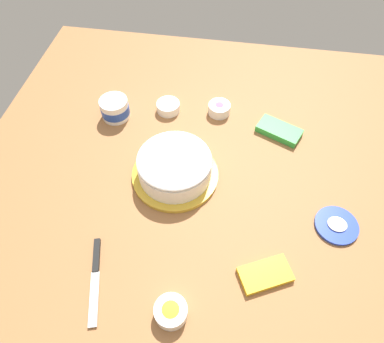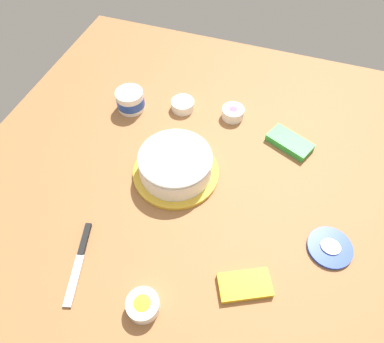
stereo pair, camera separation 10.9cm
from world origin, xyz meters
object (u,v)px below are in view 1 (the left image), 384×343
(candy_box_upper, at_px, (279,131))
(candy_box_lower, at_px, (265,274))
(sprinkle_bowl_pink, at_px, (219,108))
(spreading_knife, at_px, (96,272))
(sprinkle_bowl_blue, at_px, (168,107))
(sprinkle_bowl_yellow, at_px, (171,311))
(frosting_tub_lid, at_px, (337,225))
(frosting_tub, at_px, (115,108))
(frosted_cake, at_px, (175,166))

(candy_box_upper, bearing_deg, candy_box_lower, 110.75)
(sprinkle_bowl_pink, distance_m, candy_box_lower, 0.63)
(sprinkle_bowl_pink, relative_size, candy_box_lower, 0.59)
(spreading_knife, relative_size, sprinkle_bowl_blue, 2.71)
(sprinkle_bowl_yellow, bearing_deg, spreading_knife, -17.79)
(sprinkle_bowl_yellow, bearing_deg, frosting_tub_lid, -143.69)
(spreading_knife, height_order, sprinkle_bowl_yellow, sprinkle_bowl_yellow)
(spreading_knife, xyz_separation_m, sprinkle_bowl_pink, (-0.26, -0.66, 0.02))
(frosting_tub, bearing_deg, candy_box_upper, -179.17)
(frosted_cake, height_order, spreading_knife, frosted_cake)
(sprinkle_bowl_yellow, xyz_separation_m, candy_box_lower, (-0.23, -0.14, -0.01))
(sprinkle_bowl_blue, xyz_separation_m, candy_box_upper, (-0.41, 0.05, -0.01))
(candy_box_upper, bearing_deg, frosted_cake, 60.14)
(frosting_tub_lid, xyz_separation_m, candy_box_upper, (0.17, -0.35, 0.01))
(frosting_tub, bearing_deg, frosted_cake, 138.88)
(frosted_cake, xyz_separation_m, candy_box_lower, (-0.30, 0.29, -0.04))
(frosting_tub_lid, distance_m, candy_box_upper, 0.39)
(frosting_tub, bearing_deg, frosting_tub_lid, 156.23)
(candy_box_lower, relative_size, candy_box_upper, 0.91)
(spreading_knife, xyz_separation_m, sprinkle_bowl_yellow, (-0.22, 0.07, 0.02))
(frosted_cake, xyz_separation_m, frosting_tub_lid, (-0.50, 0.11, -0.04))
(frosted_cake, relative_size, sprinkle_bowl_yellow, 3.32)
(frosting_tub, height_order, sprinkle_bowl_blue, frosting_tub)
(frosting_tub, relative_size, sprinkle_bowl_blue, 1.20)
(frosting_tub, relative_size, sprinkle_bowl_pink, 1.28)
(frosting_tub, xyz_separation_m, candy_box_lower, (-0.56, 0.52, -0.03))
(frosting_tub, relative_size, sprinkle_bowl_yellow, 1.23)
(sprinkle_bowl_pink, bearing_deg, sprinkle_bowl_blue, 5.29)
(frosted_cake, xyz_separation_m, frosting_tub, (0.27, -0.23, -0.01))
(frosting_tub_lid, bearing_deg, sprinkle_bowl_pink, -46.51)
(spreading_knife, xyz_separation_m, candy_box_upper, (-0.48, -0.59, 0.01))
(frosted_cake, distance_m, candy_box_upper, 0.41)
(frosting_tub, relative_size, candy_box_lower, 0.75)
(frosted_cake, xyz_separation_m, sprinkle_bowl_pink, (-0.11, -0.31, -0.03))
(spreading_knife, height_order, sprinkle_bowl_blue, sprinkle_bowl_blue)
(frosting_tub_lid, relative_size, sprinkle_bowl_pink, 1.57)
(frosted_cake, distance_m, candy_box_lower, 0.42)
(spreading_knife, xyz_separation_m, sprinkle_bowl_blue, (-0.07, -0.64, 0.01))
(sprinkle_bowl_pink, height_order, sprinkle_bowl_blue, sprinkle_bowl_pink)
(frosted_cake, relative_size, sprinkle_bowl_pink, 3.45)
(frosted_cake, height_order, candy_box_upper, frosted_cake)
(frosting_tub, distance_m, candy_box_lower, 0.77)
(frosting_tub, distance_m, sprinkle_bowl_pink, 0.38)
(frosted_cake, relative_size, spreading_knife, 1.20)
(frosting_tub, height_order, spreading_knife, frosting_tub)
(frosted_cake, relative_size, frosting_tub, 2.71)
(frosted_cake, relative_size, sprinkle_bowl_blue, 3.25)
(spreading_knife, distance_m, candy_box_lower, 0.46)
(sprinkle_bowl_blue, relative_size, candy_box_upper, 0.57)
(candy_box_lower, bearing_deg, frosted_cake, -69.94)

